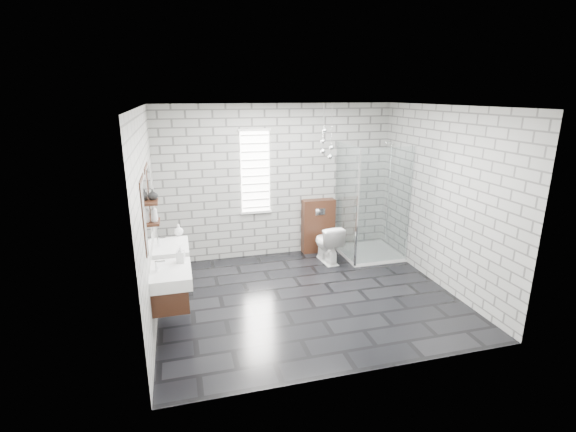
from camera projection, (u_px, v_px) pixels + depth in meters
name	position (u px, v px, depth m)	size (l,w,h in m)	color
floor	(307.00, 297.00, 6.10)	(4.20, 3.60, 0.02)	black
ceiling	(310.00, 105.00, 5.33)	(4.20, 3.60, 0.02)	white
wall_back	(277.00, 182.00, 7.40)	(4.20, 0.02, 2.70)	#9D9D98
wall_front	(365.00, 255.00, 4.04)	(4.20, 0.02, 2.70)	#9D9D98
wall_left	(147.00, 219.00, 5.19)	(0.02, 3.60, 2.70)	#9D9D98
wall_right	(442.00, 198.00, 6.24)	(0.02, 3.60, 2.70)	#9D9D98
vanity_left	(168.00, 277.00, 4.96)	(0.47, 0.70, 1.57)	#3E2013
vanity_right	(168.00, 252.00, 5.76)	(0.47, 0.70, 1.57)	#3E2013
shelf_lower	(154.00, 222.00, 5.18)	(0.14, 0.30, 0.03)	#3E2013
shelf_upper	(152.00, 202.00, 5.10)	(0.14, 0.30, 0.03)	#3E2013
window	(255.00, 172.00, 7.21)	(0.56, 0.05, 1.48)	white
cistern_panel	(318.00, 226.00, 7.72)	(0.60, 0.20, 1.00)	#3E2013
flush_plate	(320.00, 212.00, 7.54)	(0.18, 0.01, 0.12)	silver
shower_enclosure	(368.00, 231.00, 7.43)	(1.00, 1.00, 2.03)	white
pendant_cluster	(326.00, 145.00, 6.98)	(0.27, 0.19, 0.91)	silver
toilet	(327.00, 243.00, 7.30)	(0.38, 0.66, 0.68)	white
soap_bottle_a	(180.00, 254.00, 5.13)	(0.09, 0.10, 0.21)	#B2B2B2
soap_bottle_b	(179.00, 230.00, 6.11)	(0.13, 0.13, 0.17)	#B2B2B2
soap_bottle_c	(154.00, 213.00, 5.12)	(0.09, 0.09, 0.22)	#B2B2B2
vase	(153.00, 194.00, 5.14)	(0.12, 0.12, 0.13)	#B2B2B2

